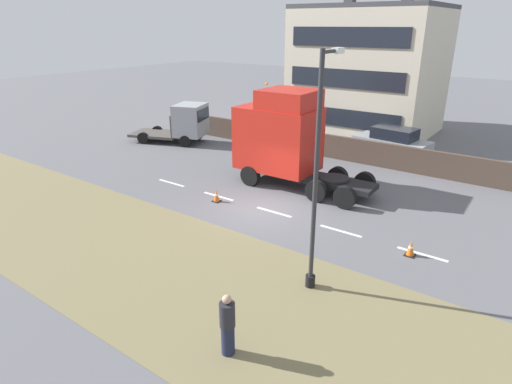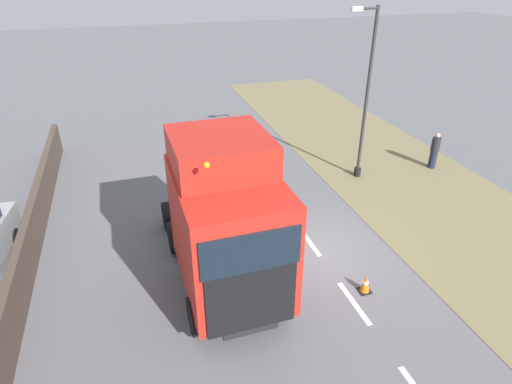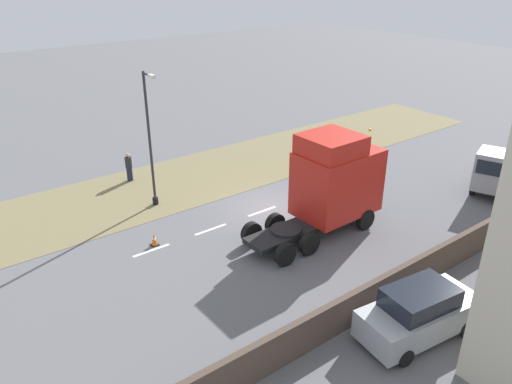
# 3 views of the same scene
# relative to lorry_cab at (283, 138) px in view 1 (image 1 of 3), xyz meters

# --- Properties ---
(ground_plane) EXTENTS (120.00, 120.00, 0.00)m
(ground_plane) POSITION_rel_lorry_cab_xyz_m (-3.33, -0.99, -2.43)
(ground_plane) COLOR slate
(ground_plane) RESTS_ON ground
(grass_verge) EXTENTS (7.00, 44.00, 0.01)m
(grass_verge) POSITION_rel_lorry_cab_xyz_m (-9.33, -0.99, -2.42)
(grass_verge) COLOR olive
(grass_verge) RESTS_ON ground
(lane_markings) EXTENTS (0.16, 14.60, 0.00)m
(lane_markings) POSITION_rel_lorry_cab_xyz_m (-3.33, -1.69, -2.42)
(lane_markings) COLOR white
(lane_markings) RESTS_ON ground
(boundary_wall) EXTENTS (0.25, 24.00, 1.43)m
(boundary_wall) POSITION_rel_lorry_cab_xyz_m (5.67, -0.99, -1.71)
(boundary_wall) COLOR #4C3D33
(boundary_wall) RESTS_ON ground
(building_block) EXTENTS (8.72, 9.50, 10.11)m
(building_block) POSITION_rel_lorry_cab_xyz_m (13.66, 1.06, 2.09)
(building_block) COLOR beige
(building_block) RESTS_ON ground
(lorry_cab) EXTENTS (2.79, 7.24, 4.96)m
(lorry_cab) POSITION_rel_lorry_cab_xyz_m (0.00, 0.00, 0.00)
(lorry_cab) COLOR black
(lorry_cab) RESTS_ON ground
(flatbed_truck) EXTENTS (3.90, 5.72, 2.70)m
(flatbed_truck) POSITION_rel_lorry_cab_xyz_m (3.00, 9.80, -1.00)
(flatbed_truck) COLOR #999EA3
(flatbed_truck) RESTS_ON ground
(parked_car) EXTENTS (2.42, 4.67, 1.99)m
(parked_car) POSITION_rel_lorry_cab_xyz_m (7.44, -3.17, -1.46)
(parked_car) COLOR #9EA3A8
(parked_car) RESTS_ON ground
(lamp_post) EXTENTS (1.27, 0.31, 7.16)m
(lamp_post) POSITION_rel_lorry_cab_xyz_m (-7.39, -5.78, 0.91)
(lamp_post) COLOR black
(lamp_post) RESTS_ON ground
(pedestrian) EXTENTS (0.39, 0.39, 1.73)m
(pedestrian) POSITION_rel_lorry_cab_xyz_m (-11.26, -5.53, -1.58)
(pedestrian) COLOR #1E233D
(pedestrian) RESTS_ON ground
(traffic_cone_lead) EXTENTS (0.36, 0.36, 0.58)m
(traffic_cone_lead) POSITION_rel_lorry_cab_xyz_m (-3.86, 1.16, -2.14)
(traffic_cone_lead) COLOR black
(traffic_cone_lead) RESTS_ON ground
(traffic_cone_trailing) EXTENTS (0.36, 0.36, 0.58)m
(traffic_cone_trailing) POSITION_rel_lorry_cab_xyz_m (-3.67, -7.76, -2.14)
(traffic_cone_trailing) COLOR black
(traffic_cone_trailing) RESTS_ON ground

